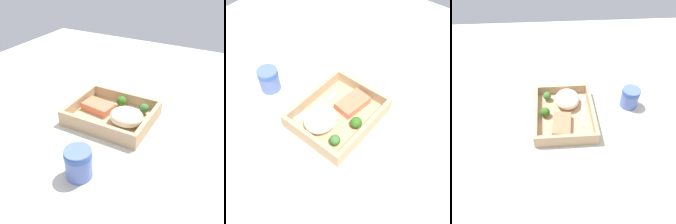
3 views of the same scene
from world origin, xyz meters
TOP-DOWN VIEW (x-y plane):
  - ground_plane at (0.00, 0.00)cm, footprint 160.00×160.00cm
  - takeout_tray at (0.00, 0.00)cm, footprint 25.57×20.95cm
  - tray_rim at (0.00, 0.00)cm, footprint 25.57×20.95cm
  - salmon_fillet at (-5.61, 1.13)cm, footprint 10.39×7.11cm
  - mashed_potatoes at (5.72, -1.58)cm, footprint 10.43×9.00cm
  - broccoli_floret_1 at (0.21, 6.65)cm, footprint 3.35×3.35cm
  - broccoli_floret_2 at (8.35, 5.84)cm, footprint 3.03×3.03cm
  - fork at (2.72, -7.24)cm, footprint 15.88×3.76cm
  - paper_cup at (4.51, -24.85)cm, footprint 6.61×6.61cm

SIDE VIEW (x-z plane):
  - ground_plane at x=0.00cm, z-range -2.00..0.00cm
  - takeout_tray at x=0.00cm, z-range 0.00..1.20cm
  - fork at x=2.72cm, z-range 1.20..1.64cm
  - salmon_fillet at x=-5.61cm, z-range 1.20..3.67cm
  - tray_rim at x=0.00cm, z-range 1.20..4.86cm
  - broccoli_floret_1 at x=0.21cm, z-range 1.30..4.99cm
  - broccoli_floret_2 at x=8.35cm, z-range 1.41..5.04cm
  - mashed_potatoes at x=5.72cm, z-range 1.20..6.05cm
  - paper_cup at x=4.51cm, z-range 0.45..8.23cm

